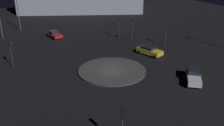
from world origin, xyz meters
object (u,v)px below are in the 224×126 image
car_yellow (150,51)px  streetlamp_south (17,6)px  traffic_light_southwest_near (120,25)px  car_silver (194,76)px  traffic_light_southeast (11,49)px  traffic_light_southwest (132,27)px  car_red (55,34)px  traffic_light_west (166,32)px  traffic_light_northeast (122,121)px

car_yellow → streetlamp_south: 31.41m
traffic_light_southwest_near → streetlamp_south: 23.14m
car_silver → car_yellow: (-1.29, -11.08, -0.03)m
traffic_light_southeast → traffic_light_southwest: traffic_light_southeast is taller
car_yellow → traffic_light_southeast: bearing=-120.9°
traffic_light_southeast → streetlamp_south: bearing=109.8°
car_red → traffic_light_west: traffic_light_west is taller
traffic_light_west → streetlamp_south: (20.86, -24.65, 2.92)m
car_red → traffic_light_northeast: 35.66m
traffic_light_west → traffic_light_southwest_near: 9.52m
traffic_light_southeast → traffic_light_northeast: bearing=-43.6°
car_red → traffic_light_west: 22.47m
car_red → car_yellow: size_ratio=0.84×
traffic_light_northeast → car_red: bearing=17.9°
car_red → traffic_light_southwest: 16.19m
car_silver → traffic_light_west: traffic_light_west is taller
traffic_light_southwest → car_red: bearing=-84.1°
car_silver → traffic_light_southwest: (-2.82, -18.44, 2.15)m
traffic_light_southwest → traffic_light_northeast: size_ratio=1.01×
car_red → traffic_light_southwest: (-12.10, 10.52, 2.24)m
traffic_light_west → traffic_light_southwest: traffic_light_southwest is taller
traffic_light_southwest_near → streetlamp_south: bearing=-99.2°
car_yellow → traffic_light_southwest: 7.82m
streetlamp_south → car_silver: bearing=110.3°
streetlamp_south → traffic_light_west: bearing=130.2°
car_yellow → traffic_light_southwest: size_ratio=1.15×
car_silver → traffic_light_northeast: traffic_light_northeast is taller
car_silver → traffic_light_northeast: 16.83m
traffic_light_northeast → traffic_light_southwest: bearing=-8.8°
car_silver → streetlamp_south: bearing=-117.0°
traffic_light_west → traffic_light_southeast: size_ratio=0.88×
car_yellow → traffic_light_northeast: (16.84, 17.15, 2.16)m
traffic_light_southeast → car_yellow: bearing=19.3°
car_silver → traffic_light_southwest_near: bearing=-142.4°
traffic_light_west → traffic_light_southwest_near: traffic_light_southwest_near is taller
car_silver → traffic_light_northeast: size_ratio=1.08×
traffic_light_southwest_near → car_yellow: bearing=33.1°
traffic_light_west → traffic_light_southeast: traffic_light_southeast is taller
car_silver → traffic_light_southwest_near: (-1.94, -21.58, 1.99)m
car_silver → car_red: 30.41m
car_yellow → traffic_light_southwest_near: bearing=162.0°
traffic_light_northeast → traffic_light_southwest_near: traffic_light_northeast is taller
car_silver → car_yellow: size_ratio=0.94×
traffic_light_west → traffic_light_southwest: size_ratio=0.92×
car_yellow → car_silver: bearing=-21.1°
car_silver → traffic_light_southwest: traffic_light_southwest is taller
traffic_light_northeast → traffic_light_southeast: bearing=38.7°
traffic_light_southeast → streetlamp_south: size_ratio=0.53×
traffic_light_west → traffic_light_southwest_near: size_ratio=0.98×
car_silver → streetlamp_south: 40.86m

